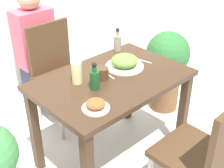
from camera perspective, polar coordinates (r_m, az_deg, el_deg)
ground_plane at (r=2.58m, az=0.00°, el=-13.10°), size 16.00×16.00×0.00m
dining_table at (r=2.21m, az=0.00°, el=-1.50°), size 1.06×0.70×0.73m
chair_near at (r=1.94m, az=16.89°, el=-11.83°), size 0.42×0.42×0.91m
chair_far at (r=2.76m, az=-9.81°, el=2.70°), size 0.42×0.42×0.91m
food_plate at (r=2.27m, az=2.33°, el=4.07°), size 0.28×0.28×0.10m
side_plate at (r=1.82m, az=-2.99°, el=-3.89°), size 0.17×0.17×0.06m
drink_cup at (r=2.12m, az=-1.77°, el=1.98°), size 0.09×0.09×0.08m
juice_glass at (r=2.07m, az=-6.45°, el=2.05°), size 0.07×0.07×0.15m
sauce_bottle at (r=1.99m, az=-3.19°, el=0.95°), size 0.06×0.06×0.19m
condiment_bottle at (r=2.53m, az=1.02°, el=7.70°), size 0.06×0.06×0.19m
fork_utensil at (r=2.19m, az=-0.84°, el=1.76°), size 0.03×0.16×0.00m
spoon_utensil at (r=2.40m, az=5.17°, el=4.42°), size 0.04×0.20×0.00m
potted_plant_right at (r=2.95m, az=10.02°, el=3.73°), size 0.40×0.40×0.78m
person_figure at (r=3.00m, az=-13.79°, el=5.95°), size 0.34×0.22×1.17m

